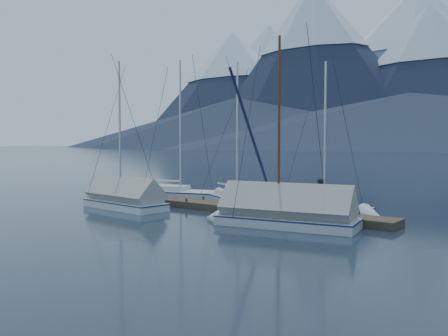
{
  "coord_description": "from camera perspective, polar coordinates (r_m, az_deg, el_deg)",
  "views": [
    {
      "loc": [
        14.95,
        -17.49,
        3.49
      ],
      "look_at": [
        0.0,
        2.0,
        2.2
      ],
      "focal_mm": 38.0,
      "sensor_mm": 36.0,
      "label": 1
    }
  ],
  "objects": [
    {
      "name": "ground",
      "position": [
        23.27,
        -3.01,
        -5.62
      ],
      "size": [
        1000.0,
        1000.0,
        0.0
      ],
      "primitive_type": "plane",
      "color": "black",
      "rests_on": "ground"
    },
    {
      "name": "sailboat_covered_near",
      "position": [
        20.24,
        6.19,
        -5.68
      ],
      "size": [
        7.05,
        3.36,
        8.81
      ],
      "color": "silver",
      "rests_on": "ground"
    },
    {
      "name": "sailboat_open_mid",
      "position": [
        26.96,
        2.06,
        -4.1
      ],
      "size": [
        6.87,
        4.69,
        8.9
      ],
      "color": "silver",
      "rests_on": "ground"
    },
    {
      "name": "person",
      "position": [
        22.03,
        11.59,
        -3.25
      ],
      "size": [
        0.44,
        0.61,
        1.54
      ],
      "primitive_type": "imported",
      "rotation": [
        0.0,
        0.0,
        1.43
      ],
      "color": "black",
      "rests_on": "dock"
    },
    {
      "name": "sailboat_open_left",
      "position": [
        30.18,
        -4.37,
        -3.32
      ],
      "size": [
        7.52,
        4.02,
        9.58
      ],
      "color": "silver",
      "rests_on": "ground"
    },
    {
      "name": "sailboat_open_right",
      "position": [
        24.26,
        12.79,
        -4.99
      ],
      "size": [
        6.52,
        3.12,
        8.31
      ],
      "color": "silver",
      "rests_on": "ground"
    },
    {
      "name": "mooring_posts",
      "position": [
        25.06,
        -0.91,
        -4.19
      ],
      "size": [
        15.12,
        1.52,
        0.35
      ],
      "color": "#382D23",
      "rests_on": "ground"
    },
    {
      "name": "dock",
      "position": [
        24.79,
        -0.0,
        -4.83
      ],
      "size": [
        18.0,
        1.5,
        0.54
      ],
      "color": "#382D23",
      "rests_on": "ground"
    },
    {
      "name": "sailboat_covered_far",
      "position": [
        26.24,
        -12.49,
        -3.78
      ],
      "size": [
        6.3,
        2.64,
        8.63
      ],
      "color": "white",
      "rests_on": "ground"
    }
  ]
}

